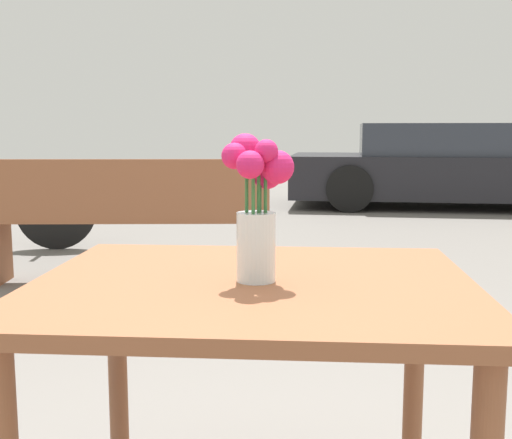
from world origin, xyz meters
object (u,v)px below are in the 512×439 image
(table_front, at_px, (253,331))
(bench_near, at_px, (127,215))
(flower_vase, at_px, (257,207))
(parked_car, at_px, (445,167))

(table_front, relative_size, bench_near, 0.50)
(flower_vase, height_order, parked_car, parked_car)
(flower_vase, relative_size, parked_car, 0.07)
(bench_near, relative_size, parked_car, 0.44)
(table_front, xyz_separation_m, flower_vase, (0.01, -0.01, 0.26))
(bench_near, bearing_deg, parked_car, 52.72)
(parked_car, bearing_deg, flower_vase, -108.99)
(bench_near, bearing_deg, flower_vase, -73.72)
(table_front, distance_m, parked_car, 7.87)
(table_front, xyz_separation_m, parked_car, (2.57, 7.44, -0.08))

